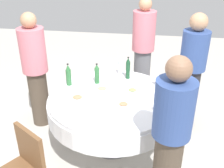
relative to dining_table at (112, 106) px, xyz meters
The scene contains 19 objects.
ground_plane 0.60m from the dining_table, ahead, with size 10.00×10.00×0.00m, color #B7B2A8.
dining_table is the anchor object (origin of this frame).
bottle_green_near 0.48m from the dining_table, 52.16° to the right, with size 0.06×0.06×0.27m.
bottle_dark_green_east 0.60m from the dining_table, 105.03° to the right, with size 0.06×0.06×0.31m.
bottle_clear_west 0.68m from the dining_table, 92.17° to the right, with size 0.07×0.07×0.26m.
bottle_green_south 0.69m from the dining_table, 19.43° to the right, with size 0.07×0.07×0.29m.
wine_glass_south 0.68m from the dining_table, 147.08° to the right, with size 0.06×0.06×0.15m.
wine_glass_right 0.66m from the dining_table, 151.60° to the left, with size 0.06×0.06×0.15m.
plate_rear 0.25m from the dining_table, 41.87° to the right, with size 0.23×0.23×0.04m.
plate_north 0.30m from the dining_table, 128.35° to the left, with size 0.22×0.22×0.04m.
plate_inner 0.44m from the dining_table, 18.41° to the left, with size 0.24×0.24×0.04m.
plate_mid 0.31m from the dining_table, 148.39° to the right, with size 0.20×0.20×0.04m.
knife_east 0.64m from the dining_table, 79.79° to the left, with size 0.18×0.02×0.01m, color silver.
spoon_west 0.29m from the dining_table, 69.29° to the left, with size 0.18×0.02×0.01m, color silver.
person_near 1.16m from the dining_table, 149.13° to the right, with size 0.34×0.34×1.63m.
person_east 1.25m from the dining_table, 104.48° to the right, with size 0.34×0.34×1.70m.
person_west 1.19m from the dining_table, 18.46° to the right, with size 0.34×0.34×1.62m.
person_south 1.07m from the dining_table, 128.15° to the left, with size 0.34×0.34×1.61m.
chair_front 1.25m from the dining_table, 56.79° to the left, with size 0.55×0.55×0.87m.
Camera 1 is at (-0.42, 2.78, 2.35)m, focal length 43.38 mm.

